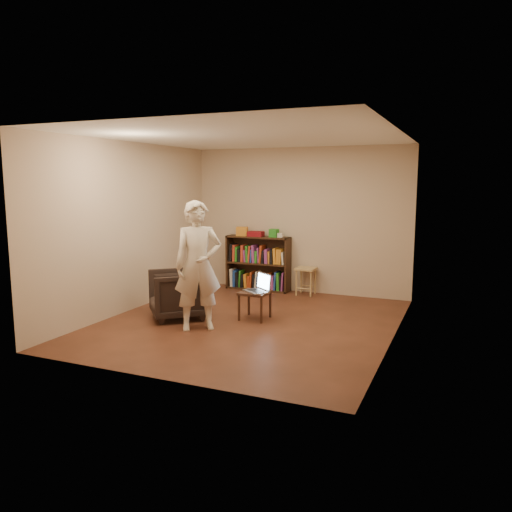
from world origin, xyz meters
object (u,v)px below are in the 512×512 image
at_px(side_table, 255,296).
at_px(laptop, 259,287).
at_px(stool, 306,273).
at_px(person, 198,266).
at_px(bookshelf, 258,266).
at_px(armchair, 177,294).

height_order(side_table, laptop, laptop).
bearing_deg(stool, person, -105.45).
height_order(bookshelf, stool, bookshelf).
height_order(stool, person, person).
distance_m(stool, laptop, 1.82).
bearing_deg(bookshelf, side_table, -68.61).
xyz_separation_m(stool, side_table, (-0.20, -1.83, -0.05)).
relative_size(stool, armchair, 0.62).
height_order(bookshelf, side_table, bookshelf).
bearing_deg(person, laptop, 16.95).
bearing_deg(laptop, armchair, -124.16).
xyz_separation_m(laptop, person, (-0.56, -0.77, 0.40)).
xyz_separation_m(bookshelf, armchair, (-0.35, -2.26, -0.09)).
height_order(armchair, side_table, armchair).
height_order(side_table, person, person).
distance_m(bookshelf, stool, 0.95).
distance_m(bookshelf, person, 2.68).
xyz_separation_m(armchair, laptop, (1.14, 0.39, 0.12)).
relative_size(stool, laptop, 1.07).
height_order(bookshelf, person, person).
bearing_deg(side_table, laptop, 18.59).
bearing_deg(bookshelf, person, -84.99).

